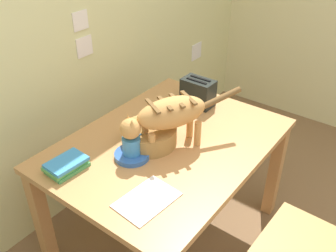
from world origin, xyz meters
name	(u,v)px	position (x,y,z in m)	size (l,w,h in m)	color
wall_rear	(42,27)	(0.00, 1.67, 1.25)	(4.78, 0.11, 2.50)	beige
dining_table	(168,154)	(0.13, 0.91, 0.65)	(1.27, 0.95, 0.73)	#BC814B
cat	(169,115)	(0.09, 0.87, 0.93)	(0.62, 0.36, 0.29)	#C68A49
saucer_bowl	(132,155)	(-0.09, 0.97, 0.74)	(0.18, 0.18, 0.03)	#2F5DAF
coffee_mug	(132,145)	(-0.09, 0.97, 0.81)	(0.14, 0.09, 0.09)	#377EBB
magazine	(147,200)	(-0.28, 0.71, 0.73)	(0.27, 0.19, 0.01)	silver
book_stack	(66,165)	(-0.36, 1.16, 0.76)	(0.20, 0.14, 0.06)	#469553
wicker_basket	(150,135)	(0.06, 0.98, 0.78)	(0.29, 0.29, 0.10)	#A6783E
toaster	(198,92)	(0.57, 1.00, 0.82)	(0.12, 0.20, 0.18)	black
wooden_chair_near	(316,250)	(0.16, 0.05, 0.46)	(0.43, 0.43, 0.93)	#B58846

